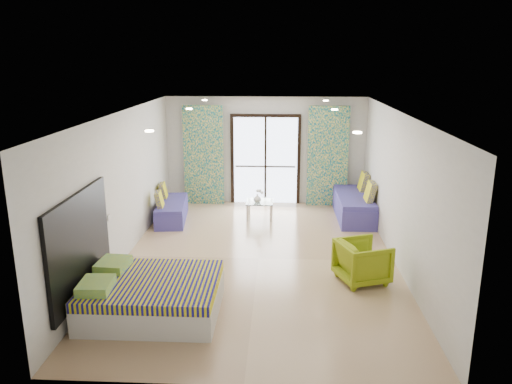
{
  "coord_description": "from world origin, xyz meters",
  "views": [
    {
      "loc": [
        0.39,
        -8.66,
        3.64
      ],
      "look_at": [
        -0.08,
        0.5,
        1.15
      ],
      "focal_mm": 35.0,
      "sensor_mm": 36.0,
      "label": 1
    }
  ],
  "objects_px": {
    "coffee_table": "(260,203)",
    "armchair": "(363,260)",
    "bed": "(151,296)",
    "daybed_right": "(355,205)",
    "daybed_left": "(171,210)"
  },
  "relations": [
    {
      "from": "daybed_right",
      "to": "armchair",
      "type": "bearing_deg",
      "value": -95.94
    },
    {
      "from": "bed",
      "to": "daybed_left",
      "type": "relative_size",
      "value": 1.15
    },
    {
      "from": "bed",
      "to": "coffee_table",
      "type": "xyz_separation_m",
      "value": [
        1.39,
        4.55,
        0.09
      ]
    },
    {
      "from": "coffee_table",
      "to": "armchair",
      "type": "height_order",
      "value": "armchair"
    },
    {
      "from": "bed",
      "to": "daybed_right",
      "type": "distance_m",
      "value": 5.9
    },
    {
      "from": "daybed_right",
      "to": "daybed_left",
      "type": "bearing_deg",
      "value": -174.86
    },
    {
      "from": "coffee_table",
      "to": "daybed_right",
      "type": "bearing_deg",
      "value": 3.51
    },
    {
      "from": "bed",
      "to": "armchair",
      "type": "bearing_deg",
      "value": 20.86
    },
    {
      "from": "daybed_right",
      "to": "coffee_table",
      "type": "xyz_separation_m",
      "value": [
        -2.2,
        -0.14,
        0.06
      ]
    },
    {
      "from": "daybed_left",
      "to": "bed",
      "type": "bearing_deg",
      "value": -87.97
    },
    {
      "from": "coffee_table",
      "to": "armchair",
      "type": "xyz_separation_m",
      "value": [
        1.85,
        -3.31,
        0.03
      ]
    },
    {
      "from": "daybed_left",
      "to": "daybed_right",
      "type": "height_order",
      "value": "daybed_right"
    },
    {
      "from": "daybed_right",
      "to": "armchair",
      "type": "relative_size",
      "value": 2.57
    },
    {
      "from": "coffee_table",
      "to": "armchair",
      "type": "relative_size",
      "value": 0.91
    },
    {
      "from": "armchair",
      "to": "coffee_table",
      "type": "bearing_deg",
      "value": 8.93
    }
  ]
}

